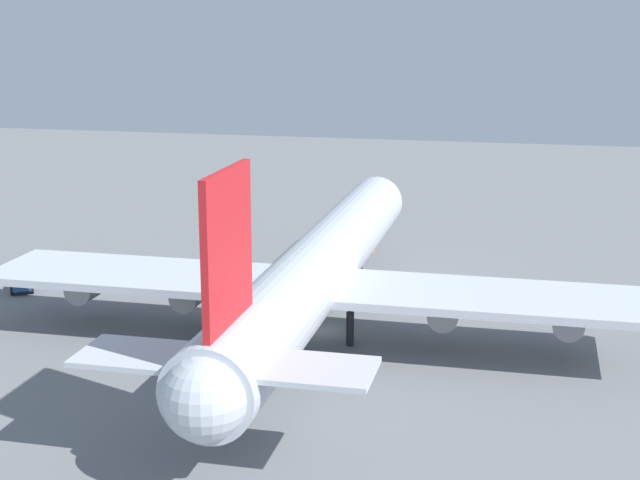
# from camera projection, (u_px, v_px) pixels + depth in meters

# --- Properties ---
(ground_plane) EXTENTS (273.44, 273.44, 0.00)m
(ground_plane) POSITION_uv_depth(u_px,v_px,m) (320.00, 331.00, 88.40)
(ground_plane) COLOR slate
(cargo_airplane) EXTENTS (68.36, 60.54, 19.62)m
(cargo_airplane) POSITION_uv_depth(u_px,v_px,m) (319.00, 269.00, 86.62)
(cargo_airplane) COLOR silver
(cargo_airplane) RESTS_ON ground_plane
(pushback_tractor) EXTENTS (4.65, 3.81, 2.08)m
(pushback_tractor) POSITION_uv_depth(u_px,v_px,m) (22.00, 282.00, 100.78)
(pushback_tractor) COLOR #2D5193
(pushback_tractor) RESTS_ON ground_plane
(safety_cone_nose) EXTENTS (0.52, 0.52, 0.74)m
(safety_cone_nose) POSITION_uv_depth(u_px,v_px,m) (373.00, 249.00, 117.52)
(safety_cone_nose) COLOR orange
(safety_cone_nose) RESTS_ON ground_plane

